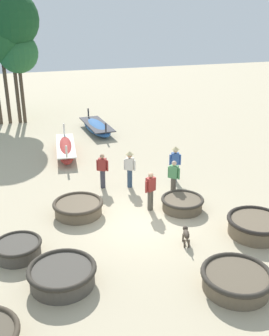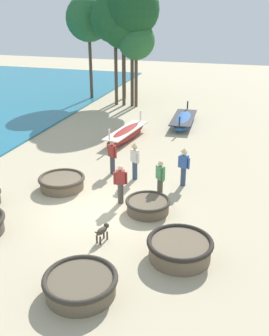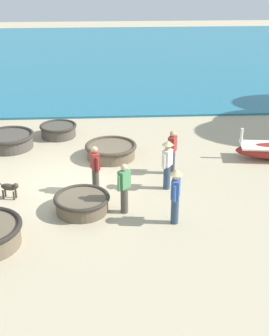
{
  "view_description": "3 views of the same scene",
  "coord_description": "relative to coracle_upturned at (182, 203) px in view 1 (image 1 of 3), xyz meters",
  "views": [
    {
      "loc": [
        -4.37,
        -11.98,
        7.27
      ],
      "look_at": [
        0.55,
        2.83,
        0.99
      ],
      "focal_mm": 42.0,
      "sensor_mm": 36.0,
      "label": 1
    },
    {
      "loc": [
        4.91,
        -11.94,
        7.15
      ],
      "look_at": [
        0.68,
        2.2,
        0.93
      ],
      "focal_mm": 42.0,
      "sensor_mm": 36.0,
      "label": 2
    },
    {
      "loc": [
        13.91,
        1.28,
        7.03
      ],
      "look_at": [
        1.3,
        2.03,
        1.17
      ],
      "focal_mm": 50.0,
      "sensor_mm": 36.0,
      "label": 3
    }
  ],
  "objects": [
    {
      "name": "ground_plane",
      "position": [
        -1.72,
        -0.44,
        -0.27
      ],
      "size": [
        80.0,
        80.0,
        0.0
      ],
      "primitive_type": "plane",
      "color": "#BCAD8C"
    },
    {
      "name": "coracle_upturned",
      "position": [
        0.0,
        0.0,
        0.0
      ],
      "size": [
        1.67,
        1.67,
        0.5
      ],
      "color": "brown",
      "rests_on": "ground"
    },
    {
      "name": "coracle_beside_post",
      "position": [
        1.65,
        -2.47,
        0.07
      ],
      "size": [
        2.02,
        2.02,
        0.63
      ],
      "color": "brown",
      "rests_on": "ground"
    },
    {
      "name": "coracle_far_right",
      "position": [
        -0.57,
        -4.79,
        0.03
      ],
      "size": [
        2.01,
        2.01,
        0.56
      ],
      "color": "brown",
      "rests_on": "ground"
    },
    {
      "name": "coracle_tilted",
      "position": [
        -6.27,
        -1.24,
        0.01
      ],
      "size": [
        1.53,
        1.53,
        0.52
      ],
      "color": "#4C473F",
      "rests_on": "ground"
    },
    {
      "name": "coracle_front_left",
      "position": [
        -5.15,
        -3.06,
        0.05
      ],
      "size": [
        1.97,
        1.97,
        0.58
      ],
      "color": "#4C473F",
      "rests_on": "ground"
    },
    {
      "name": "coracle_weathered",
      "position": [
        -3.93,
        0.91,
        0.02
      ],
      "size": [
        1.93,
        1.93,
        0.53
      ],
      "color": "brown",
      "rests_on": "ground"
    },
    {
      "name": "long_boat_blue_hull",
      "position": [
        -0.72,
        11.48,
        0.04
      ],
      "size": [
        1.49,
        4.41,
        1.08
      ],
      "color": "#285693",
      "rests_on": "ground"
    },
    {
      "name": "long_boat_white_hull",
      "position": [
        -3.31,
        7.73,
        0.07
      ],
      "size": [
        1.47,
        4.51,
        1.19
      ],
      "color": "maroon",
      "rests_on": "ground"
    },
    {
      "name": "fisherman_hauling",
      "position": [
        -1.3,
        2.68,
        0.68
      ],
      "size": [
        0.45,
        0.37,
        1.67
      ],
      "color": "#2D425B",
      "rests_on": "ground"
    },
    {
      "name": "fisherman_standing_left",
      "position": [
        0.83,
        2.65,
        0.68
      ],
      "size": [
        0.51,
        0.36,
        1.67
      ],
      "color": "#2D425B",
      "rests_on": "ground"
    },
    {
      "name": "fisherman_by_coracle",
      "position": [
        -1.19,
        0.39,
        0.56
      ],
      "size": [
        0.5,
        0.33,
        1.57
      ],
      "color": "#4C473D",
      "rests_on": "ground"
    },
    {
      "name": "fisherman_with_hat",
      "position": [
        -2.44,
        2.99,
        0.56
      ],
      "size": [
        0.48,
        0.35,
        1.57
      ],
      "color": "#383842",
      "rests_on": "ground"
    },
    {
      "name": "fisherman_standing_right",
      "position": [
        0.16,
        1.25,
        0.56
      ],
      "size": [
        0.4,
        0.4,
        1.57
      ],
      "color": "#4C473D",
      "rests_on": "ground"
    },
    {
      "name": "dog",
      "position": [
        -0.91,
        -2.26,
        0.1
      ],
      "size": [
        0.34,
        0.67,
        0.55
      ],
      "color": "#3D3328",
      "rests_on": "ground"
    },
    {
      "name": "tree_tall_back",
      "position": [
        -4.95,
        15.25,
        4.39
      ],
      "size": [
        2.64,
        2.64,
        6.01
      ],
      "color": "#4C3D2D",
      "rests_on": "ground"
    },
    {
      "name": "tree_rightmost",
      "position": [
        -5.94,
        15.39,
        5.37
      ],
      "size": [
        3.19,
        3.19,
        7.26
      ],
      "color": "#4C3D2D",
      "rests_on": "ground"
    },
    {
      "name": "tree_leftmost",
      "position": [
        -5.27,
        15.33,
        6.46
      ],
      "size": [
        3.8,
        3.8,
        8.65
      ],
      "color": "#4C3D2D",
      "rests_on": "ground"
    }
  ]
}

